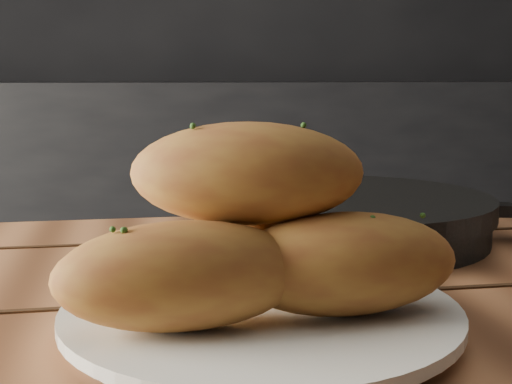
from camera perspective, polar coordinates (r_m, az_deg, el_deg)
name	(u,v)px	position (r m, az deg, el deg)	size (l,w,h in m)	color
counter	(241,213)	(2.47, -1.18, -1.68)	(2.80, 0.60, 0.90)	black
plate	(261,318)	(0.47, 0.42, -10.04)	(0.26, 0.26, 0.02)	white
bread_rolls	(254,238)	(0.45, -0.16, -3.68)	(0.25, 0.20, 0.12)	#A4762D
skillet	(343,216)	(0.74, 7.00, -1.90)	(0.44, 0.31, 0.05)	black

